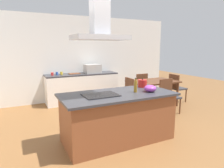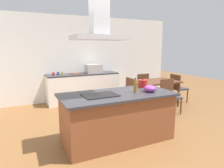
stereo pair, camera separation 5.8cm
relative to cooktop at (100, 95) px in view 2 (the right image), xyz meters
The scene contains 19 objects.
ground 1.79m from the cooktop, 77.14° to the left, with size 16.00×16.00×0.00m, color brown.
wall_back 3.30m from the cooktop, 83.98° to the left, with size 7.20×0.10×2.70m, color white.
kitchen_island 0.57m from the cooktop, ahead, with size 2.09×1.00×0.90m.
cooktop is the anchor object (origin of this frame).
tea_kettle 1.12m from the cooktop, 14.65° to the left, with size 0.24×0.19×0.18m.
olive_oil_bottle 0.69m from the cooktop, ahead, with size 0.06×0.06×0.27m.
mixing_bowl 0.97m from the cooktop, ahead, with size 0.23×0.23×0.13m, color purple.
back_counter 2.97m from the cooktop, 78.45° to the left, with size 2.25×0.62×0.90m.
countertop_microwave 3.04m from the cooktop, 71.73° to the left, with size 0.50×0.38×0.28m, color #B2AFAA.
coffee_mug_red 2.91m from the cooktop, 96.24° to the left, with size 0.08×0.08×0.09m, color red.
coffee_mug_blue 2.93m from the cooktop, 93.38° to the left, with size 0.08×0.08×0.09m, color #2D56B2.
coffee_mug_yellow 2.94m from the cooktop, 90.68° to the left, with size 0.08×0.08×0.09m, color gold.
cutting_board 2.95m from the cooktop, 82.94° to the left, with size 0.34×0.24×0.02m, color brown.
dining_table 2.77m from the cooktop, 32.90° to the left, with size 1.40×0.90×0.75m.
chair_at_right_end 3.58m from the cooktop, 24.88° to the left, with size 0.42×0.42×0.89m.
chair_at_left_end 2.09m from the cooktop, 46.95° to the left, with size 0.42×0.42×0.89m.
chair_facing_island 2.49m from the cooktop, 19.78° to the left, with size 0.42×0.42×0.89m.
chair_facing_back_wall 3.19m from the cooktop, 43.06° to the left, with size 0.42×0.42×0.89m.
range_hood 1.20m from the cooktop, ahead, with size 0.90×0.55×0.78m.
Camera 2 is at (-1.62, -3.16, 1.74)m, focal length 31.98 mm.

